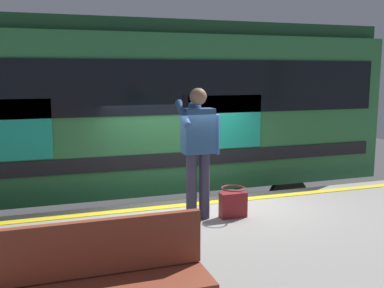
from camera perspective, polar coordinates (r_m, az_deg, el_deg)
The scene contains 8 objects.
ground_plane at distance 7.35m, azimuth 0.25°, elevation -15.23°, with size 25.11×25.11×0.00m, color #3D3D3F.
safety_line at distance 6.69m, azimuth 1.10°, elevation -7.54°, with size 13.83×0.16×0.01m, color yellow.
track_rail_near at distance 8.78m, azimuth -3.34°, elevation -10.52°, with size 18.35×0.08×0.16m, color slate.
track_rail_far at distance 10.10m, azimuth -5.54°, elevation -7.90°, with size 18.35×0.08×0.16m, color slate.
train_carriage at distance 8.80m, azimuth -10.71°, elevation 4.90°, with size 10.16×3.05×3.74m.
passenger at distance 5.80m, azimuth 0.76°, elevation 0.18°, with size 0.57×0.55×1.72m.
handbag at distance 6.07m, azimuth 5.23°, elevation -7.47°, with size 0.36×0.33×0.41m.
bench at distance 3.29m, azimuth -11.20°, elevation -16.90°, with size 1.49×0.44×0.90m.
Camera 1 is at (2.19, 6.32, 3.03)m, focal length 42.10 mm.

